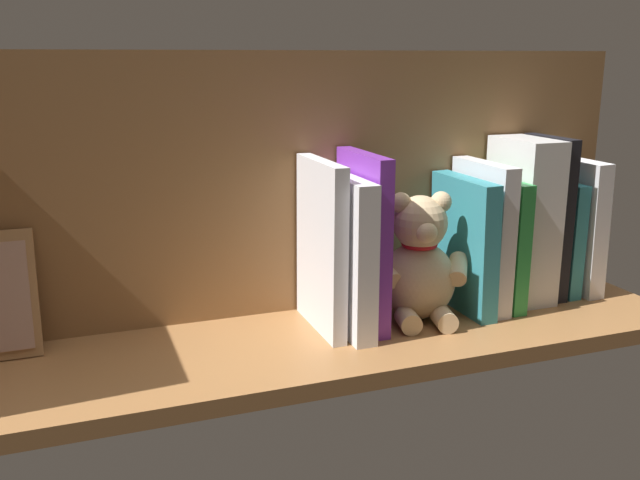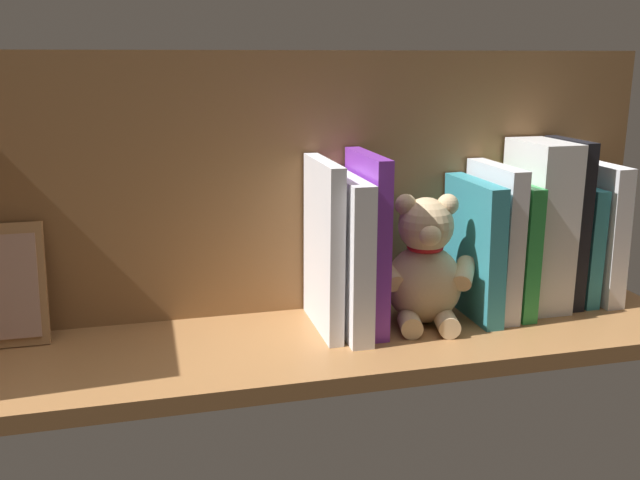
{
  "view_description": "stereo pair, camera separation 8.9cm",
  "coord_description": "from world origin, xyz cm",
  "px_view_note": "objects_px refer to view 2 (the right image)",
  "views": [
    {
      "loc": [
        29.72,
        80.97,
        35.51
      ],
      "look_at": [
        0.0,
        0.0,
        12.9
      ],
      "focal_mm": 39.44,
      "sensor_mm": 36.0,
      "label": 1
    },
    {
      "loc": [
        21.21,
        83.61,
        35.51
      ],
      "look_at": [
        0.0,
        0.0,
        12.9
      ],
      "focal_mm": 39.44,
      "sensor_mm": 36.0,
      "label": 2
    }
  ],
  "objects_px": {
    "book_0": "(598,232)",
    "dictionary_thick_white": "(538,225)",
    "teddy_bear": "(425,267)",
    "picture_frame_leaning": "(0,286)"
  },
  "relations": [
    {
      "from": "book_0",
      "to": "dictionary_thick_white",
      "type": "distance_m",
      "value": 0.1
    },
    {
      "from": "dictionary_thick_white",
      "to": "teddy_bear",
      "type": "relative_size",
      "value": 1.34
    },
    {
      "from": "dictionary_thick_white",
      "to": "teddy_bear",
      "type": "bearing_deg",
      "value": 8.83
    },
    {
      "from": "book_0",
      "to": "teddy_bear",
      "type": "bearing_deg",
      "value": 6.1
    },
    {
      "from": "dictionary_thick_white",
      "to": "book_0",
      "type": "bearing_deg",
      "value": -178.94
    },
    {
      "from": "picture_frame_leaning",
      "to": "dictionary_thick_white",
      "type": "bearing_deg",
      "value": 177.36
    },
    {
      "from": "dictionary_thick_white",
      "to": "teddy_bear",
      "type": "distance_m",
      "value": 0.19
    },
    {
      "from": "book_0",
      "to": "dictionary_thick_white",
      "type": "height_order",
      "value": "dictionary_thick_white"
    },
    {
      "from": "book_0",
      "to": "teddy_bear",
      "type": "xyz_separation_m",
      "value": [
        0.29,
        0.03,
        -0.02
      ]
    },
    {
      "from": "book_0",
      "to": "picture_frame_leaning",
      "type": "relative_size",
      "value": 1.32
    }
  ]
}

